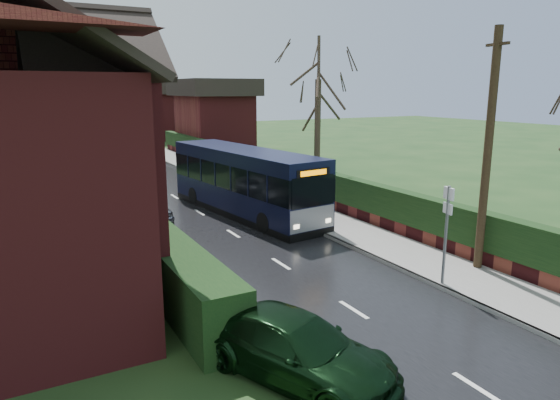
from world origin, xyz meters
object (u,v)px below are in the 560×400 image
car_silver (140,206)px  bus_stop_sign (447,222)px  bus (245,182)px  car_green (296,348)px  telegraph_pole (488,153)px

car_silver → bus_stop_sign: bearing=-72.0°
bus → bus_stop_sign: bus_stop_sign is taller
bus → car_silver: size_ratio=2.46×
bus → car_green: (-4.71, -12.73, -0.85)m
car_green → bus_stop_sign: (6.10, 1.95, 1.36)m
car_silver → telegraph_pole: size_ratio=0.55×
telegraph_pole → bus: bearing=121.6°
bus → car_green: 13.61m
car_green → bus_stop_sign: size_ratio=1.46×
bus → telegraph_pole: size_ratio=1.35×
car_silver → car_green: (-0.10, -13.71, -0.06)m
bus → car_silver: bearing=160.8°
bus_stop_sign → telegraph_pole: bearing=28.4°
car_green → telegraph_pole: bearing=-6.7°
car_silver → car_green: 13.71m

